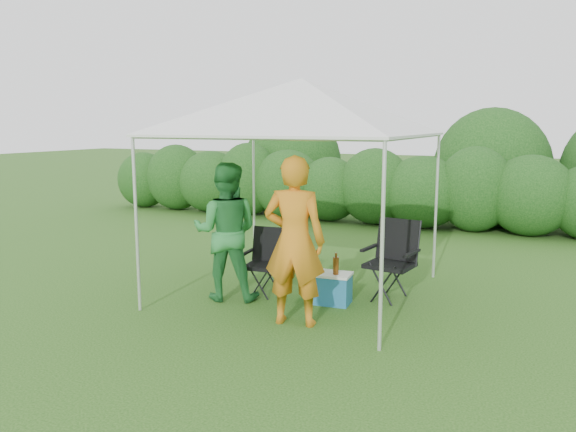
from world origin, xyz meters
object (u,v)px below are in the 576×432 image
at_px(chair_left, 267,257).
at_px(cooler, 332,288).
at_px(woman, 226,232).
at_px(man, 294,241).
at_px(chair_right, 393,254).
at_px(canopy, 301,107).

distance_m(chair_left, cooler, 1.01).
bearing_deg(woman, chair_left, -149.09).
distance_m(man, woman, 1.28).
relative_size(chair_right, woman, 0.58).
bearing_deg(chair_left, woman, -135.45).
height_order(canopy, woman, canopy).
relative_size(man, cooler, 3.89).
bearing_deg(cooler, woman, -168.67).
height_order(woman, cooler, woman).
bearing_deg(canopy, chair_left, -152.66).
bearing_deg(chair_left, canopy, 21.94).
bearing_deg(man, cooler, -109.33).
relative_size(canopy, man, 1.62).
height_order(man, cooler, man).
height_order(chair_right, chair_left, chair_right).
height_order(canopy, chair_right, canopy).
xyz_separation_m(canopy, chair_left, (-0.41, -0.21, -1.97)).
height_order(chair_right, cooler, chair_right).
distance_m(man, cooler, 1.16).
bearing_deg(chair_right, woman, -145.15).
relative_size(chair_left, cooler, 1.78).
height_order(chair_left, man, man).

